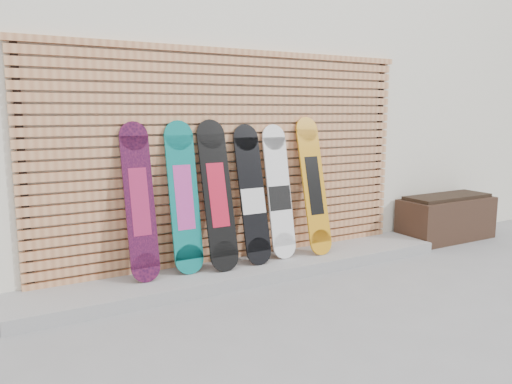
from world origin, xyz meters
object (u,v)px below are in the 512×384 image
(planter_box, at_px, (446,218))
(snowboard_0, at_px, (140,202))
(snowboard_1, at_px, (184,197))
(snowboard_2, at_px, (218,195))
(snowboard_3, at_px, (252,195))
(snowboard_4, at_px, (279,192))
(snowboard_5, at_px, (314,186))

(planter_box, xyz_separation_m, snowboard_0, (-4.05, 0.11, 0.56))
(snowboard_1, relative_size, snowboard_2, 1.00)
(snowboard_1, xyz_separation_m, snowboard_2, (0.33, -0.05, 0.00))
(planter_box, bearing_deg, snowboard_0, 178.50)
(snowboard_2, distance_m, snowboard_3, 0.40)
(snowboard_0, bearing_deg, snowboard_3, -1.60)
(snowboard_4, xyz_separation_m, snowboard_5, (0.43, -0.04, 0.05))
(snowboard_4, distance_m, snowboard_5, 0.43)
(snowboard_3, bearing_deg, snowboard_2, -178.99)
(snowboard_5, bearing_deg, snowboard_4, 174.74)
(snowboard_0, height_order, snowboard_4, snowboard_0)
(snowboard_0, bearing_deg, snowboard_5, -1.23)
(snowboard_0, relative_size, snowboard_3, 1.03)
(planter_box, height_order, snowboard_2, snowboard_2)
(snowboard_0, height_order, snowboard_3, snowboard_0)
(snowboard_2, distance_m, snowboard_4, 0.74)
(planter_box, height_order, snowboard_1, snowboard_1)
(snowboard_0, distance_m, snowboard_4, 1.51)
(snowboard_2, height_order, snowboard_4, snowboard_2)
(planter_box, relative_size, snowboard_2, 0.89)
(snowboard_2, xyz_separation_m, snowboard_4, (0.74, 0.04, -0.04))
(snowboard_4, relative_size, snowboard_5, 0.95)
(planter_box, bearing_deg, snowboard_5, 178.25)
(planter_box, height_order, snowboard_0, snowboard_0)
(snowboard_4, bearing_deg, snowboard_2, -177.13)
(snowboard_2, bearing_deg, snowboard_0, 177.07)
(snowboard_1, height_order, snowboard_2, snowboard_2)
(snowboard_1, height_order, snowboard_5, snowboard_5)
(snowboard_3, relative_size, snowboard_4, 1.01)
(snowboard_3, bearing_deg, snowboard_4, 5.01)
(snowboard_5, bearing_deg, snowboard_3, 179.32)
(snowboard_1, bearing_deg, snowboard_5, -1.96)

